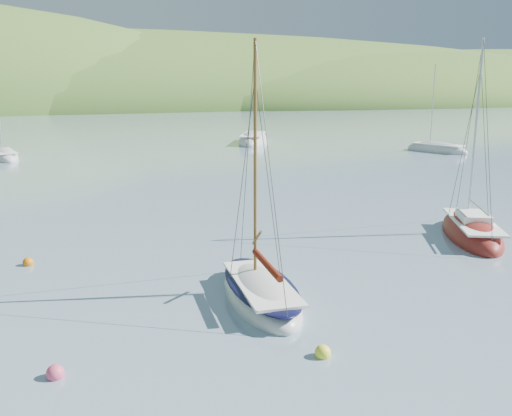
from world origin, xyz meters
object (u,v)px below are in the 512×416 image
object	(u,v)px
daysailer_white	(261,294)
sloop_red	(471,233)
distant_sloop_b	(253,141)
distant_sloop_d	(437,150)
distant_sloop_a	(4,157)

from	to	relation	value
daysailer_white	sloop_red	bearing A→B (deg)	22.62
distant_sloop_b	distant_sloop_d	bearing A→B (deg)	-16.19
daysailer_white	distant_sloop_d	bearing A→B (deg)	50.14
distant_sloop_a	distant_sloop_b	bearing A→B (deg)	-2.59
distant_sloop_b	distant_sloop_a	bearing A→B (deg)	-143.67
distant_sloop_a	distant_sloop_b	distance (m)	28.25
sloop_red	distant_sloop_a	xyz separation A→B (m)	(-25.21, 38.03, -0.04)
distant_sloop_a	distant_sloop_b	xyz separation A→B (m)	(27.69, 5.59, 0.05)
distant_sloop_a	sloop_red	bearing A→B (deg)	-70.47
daysailer_white	distant_sloop_d	size ratio (longest dim) A/B	0.98
daysailer_white	sloop_red	size ratio (longest dim) A/B	0.93
distant_sloop_b	daysailer_white	bearing A→B (deg)	-82.64
daysailer_white	distant_sloop_b	bearing A→B (deg)	75.51
distant_sloop_d	distant_sloop_b	bearing A→B (deg)	114.02
distant_sloop_a	distant_sloop_d	size ratio (longest dim) A/B	0.96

